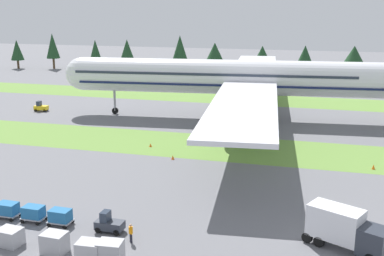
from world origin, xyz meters
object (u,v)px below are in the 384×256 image
(cargo_dolly_second, at_px, (34,212))
(cargo_dolly_third, at_px, (8,209))
(airliner, at_px, (245,77))
(uld_container_2, at_px, (90,251))
(pushback_tractor, at_px, (41,107))
(cargo_dolly_lead, at_px, (60,216))
(ground_crew_marshaller, at_px, (131,232))
(taxiway_marker_2, at_px, (373,167))
(catering_truck, at_px, (345,228))
(taxiway_marker_0, at_px, (150,145))
(uld_container_1, at_px, (55,243))
(baggage_tug, at_px, (109,224))
(uld_container_3, at_px, (110,251))
(taxiway_marker_1, at_px, (173,157))
(uld_container_0, at_px, (10,237))

(cargo_dolly_second, bearing_deg, cargo_dolly_third, -90.00)
(airliner, relative_size, uld_container_2, 41.48)
(pushback_tractor, bearing_deg, cargo_dolly_lead, 28.17)
(ground_crew_marshaller, bearing_deg, taxiway_marker_2, 99.75)
(catering_truck, distance_m, taxiway_marker_0, 36.10)
(uld_container_2, bearing_deg, uld_container_1, 175.14)
(baggage_tug, bearing_deg, uld_container_3, 26.82)
(baggage_tug, relative_size, ground_crew_marshaller, 1.51)
(airliner, xyz_separation_m, taxiway_marker_1, (-5.50, -26.36, -7.33))
(ground_crew_marshaller, height_order, uld_container_1, uld_container_1)
(catering_truck, height_order, uld_container_1, catering_truck)
(cargo_dolly_lead, bearing_deg, uld_container_0, -24.35)
(cargo_dolly_second, bearing_deg, uld_container_2, 59.69)
(ground_crew_marshaller, distance_m, taxiway_marker_2, 34.40)
(cargo_dolly_second, distance_m, uld_container_1, 7.12)
(ground_crew_marshaller, relative_size, taxiway_marker_0, 3.46)
(pushback_tractor, distance_m, taxiway_marker_2, 62.99)
(cargo_dolly_lead, distance_m, cargo_dolly_third, 5.80)
(airliner, distance_m, baggage_tug, 49.00)
(cargo_dolly_third, relative_size, taxiway_marker_2, 3.68)
(taxiway_marker_2, bearing_deg, cargo_dolly_third, -145.76)
(ground_crew_marshaller, height_order, taxiway_marker_2, ground_crew_marshaller)
(airliner, distance_m, taxiway_marker_2, 31.98)
(cargo_dolly_third, relative_size, taxiway_marker_1, 3.83)
(airliner, bearing_deg, taxiway_marker_2, -144.92)
(pushback_tractor, relative_size, taxiway_marker_2, 4.48)
(pushback_tractor, distance_m, uld_container_2, 60.72)
(cargo_dolly_lead, bearing_deg, cargo_dolly_second, -90.00)
(cargo_dolly_lead, xyz_separation_m, cargo_dolly_third, (-5.80, 0.11, 0.00))
(cargo_dolly_lead, height_order, cargo_dolly_second, same)
(uld_container_3, relative_size, taxiway_marker_1, 3.44)
(baggage_tug, bearing_deg, uld_container_2, 7.76)
(catering_truck, relative_size, ground_crew_marshaller, 4.17)
(cargo_dolly_third, xyz_separation_m, uld_container_2, (11.41, -5.26, -0.10))
(cargo_dolly_lead, distance_m, cargo_dolly_second, 2.90)
(catering_truck, relative_size, uld_container_3, 3.63)
(baggage_tug, xyz_separation_m, uld_container_2, (0.59, -5.05, 0.00))
(cargo_dolly_lead, distance_m, taxiway_marker_0, 26.71)
(airliner, distance_m, pushback_tractor, 40.30)
(airliner, bearing_deg, pushback_tractor, 90.00)
(cargo_dolly_second, height_order, uld_container_0, cargo_dolly_second)
(cargo_dolly_lead, xyz_separation_m, cargo_dolly_second, (-2.90, 0.06, 0.00))
(taxiway_marker_1, bearing_deg, cargo_dolly_third, -115.08)
(pushback_tractor, relative_size, taxiway_marker_1, 4.66)
(cargo_dolly_second, height_order, taxiway_marker_1, cargo_dolly_second)
(cargo_dolly_lead, height_order, uld_container_3, uld_container_3)
(uld_container_1, relative_size, uld_container_3, 1.00)
(taxiway_marker_0, height_order, taxiway_marker_1, taxiway_marker_1)
(airliner, height_order, cargo_dolly_third, airliner)
(baggage_tug, xyz_separation_m, uld_container_3, (2.32, -4.82, 0.05))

